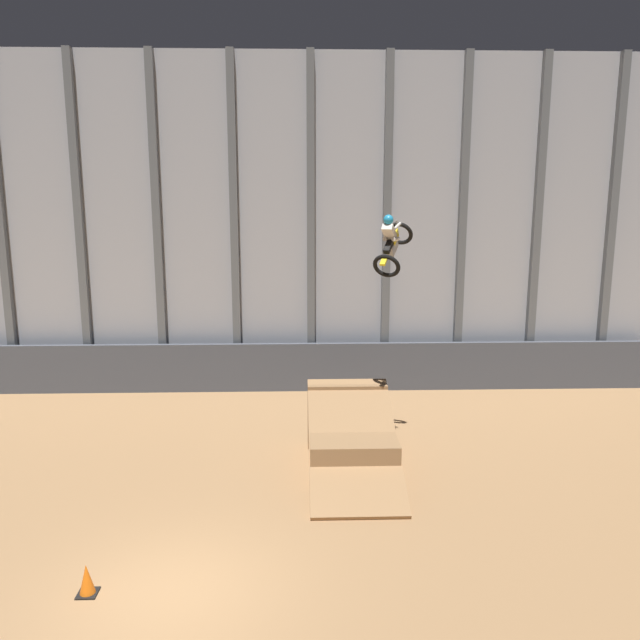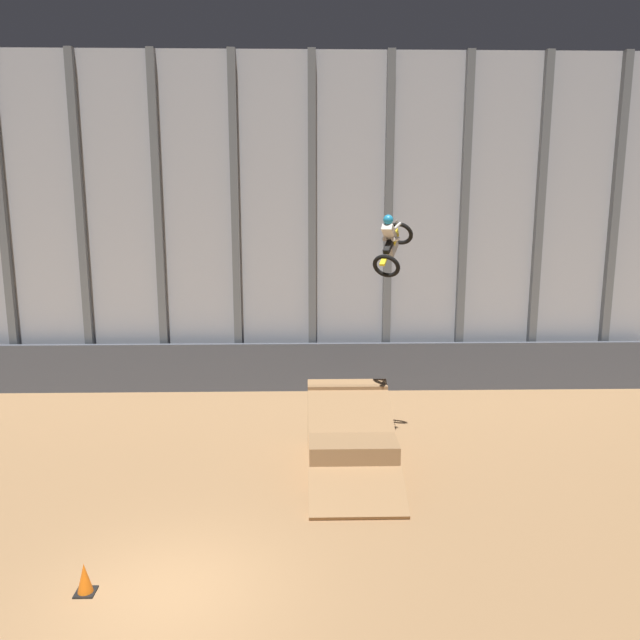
% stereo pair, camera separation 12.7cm
% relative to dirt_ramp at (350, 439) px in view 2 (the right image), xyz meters
% --- Properties ---
extents(ground_plane, '(60.00, 60.00, 0.00)m').
position_rel_dirt_ramp_xyz_m(ground_plane, '(-3.69, -5.60, -0.69)').
color(ground_plane, '#9E754C').
extents(arena_back_wall, '(32.00, 0.40, 12.12)m').
position_rel_dirt_ramp_xyz_m(arena_back_wall, '(-3.69, 7.19, 5.38)').
color(arena_back_wall, '#A3A8B2').
rests_on(arena_back_wall, ground_plane).
extents(lower_barrier, '(31.36, 0.20, 1.80)m').
position_rel_dirt_ramp_xyz_m(lower_barrier, '(-3.69, 6.56, 0.21)').
color(lower_barrier, '#474C56').
rests_on(lower_barrier, ground_plane).
extents(dirt_ramp, '(2.26, 4.60, 2.03)m').
position_rel_dirt_ramp_xyz_m(dirt_ramp, '(0.00, 0.00, 0.00)').
color(dirt_ramp, '#966F48').
rests_on(dirt_ramp, ground_plane).
extents(rider_bike_solo, '(1.36, 1.82, 1.70)m').
position_rel_dirt_ramp_xyz_m(rider_bike_solo, '(1.10, 0.63, 5.21)').
color(rider_bike_solo, black).
extents(traffic_cone_near_ramp, '(0.36, 0.36, 0.58)m').
position_rel_dirt_ramp_xyz_m(traffic_cone_near_ramp, '(-5.19, -5.54, -0.40)').
color(traffic_cone_near_ramp, black).
rests_on(traffic_cone_near_ramp, ground_plane).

